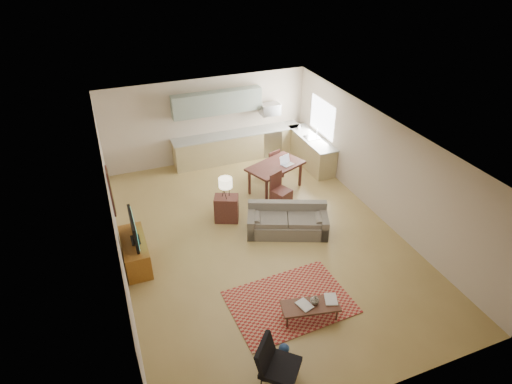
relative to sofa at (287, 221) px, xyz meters
name	(u,v)px	position (x,y,z in m)	size (l,w,h in m)	color
room	(261,191)	(-0.70, 0.04, 0.99)	(9.00, 9.00, 9.00)	olive
kitchen_counter_back	(238,146)	(0.20, 4.22, 0.10)	(4.26, 0.64, 0.92)	tan
kitchen_counter_right	(311,151)	(2.23, 3.04, 0.10)	(0.64, 2.26, 0.92)	tan
kitchen_range	(270,141)	(1.30, 4.22, 0.09)	(0.62, 0.62, 0.90)	#A5A8AD
kitchen_microwave	(270,109)	(1.30, 4.24, 1.19)	(0.62, 0.40, 0.35)	#A5A8AD
upper_cabinets	(217,103)	(-0.40, 4.37, 1.59)	(2.80, 0.34, 0.70)	gray
window_right	(322,117)	(2.53, 3.04, 1.19)	(0.02, 1.40, 1.05)	white
wall_art_left	(111,191)	(-3.91, 0.94, 1.19)	(0.06, 0.42, 1.10)	olive
triptych	(204,109)	(-0.80, 4.51, 1.39)	(1.70, 0.04, 0.50)	beige
rug	(290,302)	(-0.93, -2.16, -0.35)	(2.41, 1.67, 0.02)	maroon
sofa	(287,221)	(0.00, 0.00, 0.00)	(2.05, 0.89, 0.71)	#5E574D
coffee_table	(310,311)	(-0.74, -2.66, -0.19)	(1.12, 0.45, 0.34)	#472619
book_a	(300,308)	(-0.97, -2.66, -0.01)	(0.31, 0.36, 0.03)	maroon
book_b	(325,299)	(-0.42, -2.64, -0.01)	(0.34, 0.39, 0.02)	navy
vase	(315,300)	(-0.65, -2.63, 0.07)	(0.21, 0.21, 0.18)	black
armchair	(281,365)	(-1.84, -3.69, 0.04)	(0.69, 0.69, 0.79)	black
tv_credenza	(135,252)	(-3.67, 0.19, -0.04)	(0.53, 1.37, 0.63)	brown
tv	(133,229)	(-3.61, 0.19, 0.59)	(0.11, 1.06, 0.63)	black
console_table	(227,209)	(-1.24, 1.05, 0.00)	(0.60, 0.40, 0.70)	#3E1D19
table_lamp	(226,188)	(-1.24, 1.05, 0.63)	(0.34, 0.34, 0.56)	beige
dining_table	(275,177)	(0.53, 1.98, 0.05)	(1.60, 0.92, 0.81)	#3E1D19
dining_chair_near	(281,191)	(0.35, 1.16, 0.12)	(0.46, 0.48, 0.96)	#3E1D19
dining_chair_far	(270,162)	(0.71, 2.81, 0.09)	(0.43, 0.45, 0.90)	#3E1D19
laptop	(288,161)	(0.85, 1.88, 0.58)	(0.34, 0.26, 0.26)	#A5A8AD
soap_bottle	(299,127)	(2.13, 3.74, 0.66)	(0.11, 0.11, 0.19)	beige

